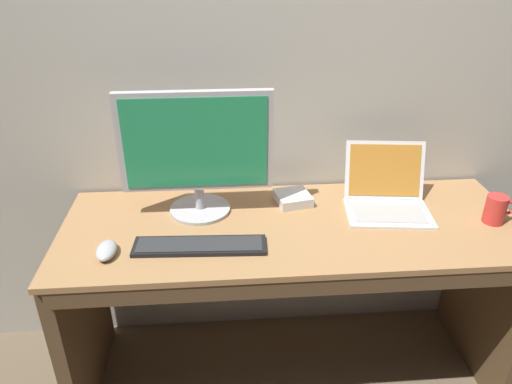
# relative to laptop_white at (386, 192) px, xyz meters

# --- Properties ---
(ground_plane) EXTENTS (14.00, 14.00, 0.00)m
(ground_plane) POSITION_rel_laptop_white_xyz_m (-0.38, -0.11, -0.82)
(ground_plane) COLOR brown
(back_wall) EXTENTS (4.04, 0.04, 2.70)m
(back_wall) POSITION_rel_laptop_white_xyz_m (-0.38, 0.24, 0.53)
(back_wall) COLOR beige
(back_wall) RESTS_ON ground
(desk) EXTENTS (1.73, 0.63, 0.76)m
(desk) POSITION_rel_laptop_white_xyz_m (-0.38, -0.12, -0.31)
(desk) COLOR #A87A4C
(desk) RESTS_ON ground
(laptop_white) EXTENTS (0.35, 0.33, 0.23)m
(laptop_white) POSITION_rel_laptop_white_xyz_m (0.00, 0.00, 0.00)
(laptop_white) COLOR white
(laptop_white) RESTS_ON desk
(external_monitor) EXTENTS (0.56, 0.24, 0.48)m
(external_monitor) POSITION_rel_laptop_white_xyz_m (-0.73, 0.01, 0.20)
(external_monitor) COLOR #B7B7BC
(external_monitor) RESTS_ON desk
(wired_keyboard) EXTENTS (0.46, 0.13, 0.02)m
(wired_keyboard) POSITION_rel_laptop_white_xyz_m (-0.73, -0.24, -0.05)
(wired_keyboard) COLOR black
(wired_keyboard) RESTS_ON desk
(computer_mouse) EXTENTS (0.07, 0.12, 0.04)m
(computer_mouse) POSITION_rel_laptop_white_xyz_m (-1.04, -0.26, -0.04)
(computer_mouse) COLOR #B7B7BC
(computer_mouse) RESTS_ON desk
(external_drive_box) EXTENTS (0.15, 0.15, 0.04)m
(external_drive_box) POSITION_rel_laptop_white_xyz_m (-0.36, 0.06, -0.04)
(external_drive_box) COLOR silver
(external_drive_box) RESTS_ON desk
(coffee_mug) EXTENTS (0.12, 0.08, 0.11)m
(coffee_mug) POSITION_rel_laptop_white_xyz_m (0.37, -0.15, -0.01)
(coffee_mug) COLOR red
(coffee_mug) RESTS_ON desk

